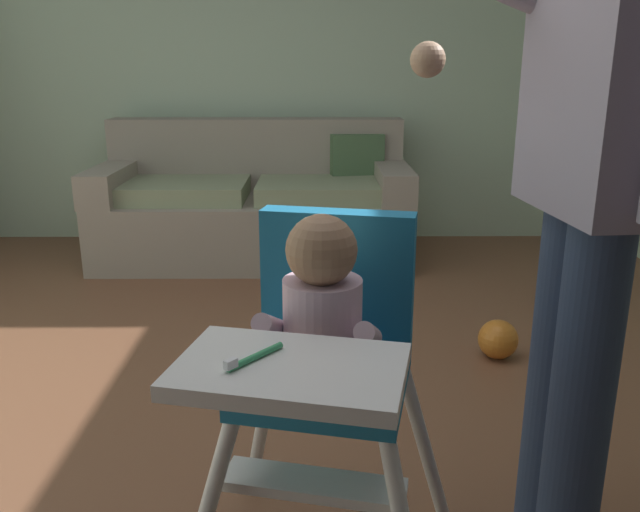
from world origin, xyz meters
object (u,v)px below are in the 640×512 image
(toy_ball, at_px, (498,339))
(adult_standing, at_px, (592,181))
(high_chair, at_px, (324,340))
(couch, at_px, (256,206))

(toy_ball, bearing_deg, adult_standing, -98.97)
(high_chair, bearing_deg, couch, -159.07)
(couch, xyz_separation_m, high_chair, (0.40, -2.76, 0.29))
(high_chair, distance_m, adult_standing, 0.67)
(couch, xyz_separation_m, toy_ball, (1.16, -1.55, -0.25))
(adult_standing, bearing_deg, high_chair, -0.08)
(couch, distance_m, toy_ball, 1.95)
(couch, bearing_deg, toy_ball, 36.68)
(toy_ball, bearing_deg, high_chair, -121.81)
(toy_ball, bearing_deg, couch, 126.68)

